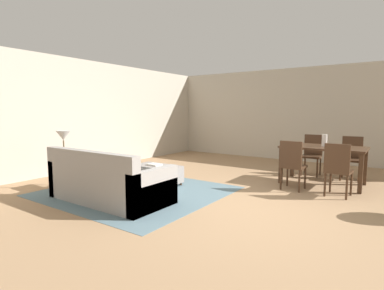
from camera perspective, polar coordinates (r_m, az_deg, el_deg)
The scene contains 15 objects.
ground_plane at distance 4.78m, azimuth 8.39°, elevation -11.44°, with size 10.80×10.80×0.00m, color #9E7A56.
wall_back at distance 9.31m, azimuth 22.46°, elevation 5.25°, with size 9.00×0.12×2.70m, color #BCB2A0.
wall_left at distance 7.96m, azimuth -20.09°, elevation 5.23°, with size 0.12×11.00×2.70m, color #BCB2A0.
area_rug at distance 5.69m, azimuth -10.37°, elevation -8.52°, with size 3.00×2.80×0.01m, color slate.
couch at distance 5.16m, azimuth -15.46°, elevation -6.97°, with size 2.02×0.97×0.86m.
ottoman_table at distance 6.11m, azimuth -6.54°, elevation -5.34°, with size 0.95×0.52×0.38m.
side_table at distance 6.21m, azimuth -22.80°, elevation -3.45°, with size 0.40×0.40×0.57m.
table_lamp at distance 6.15m, azimuth -23.01°, elevation 1.43°, with size 0.26×0.26×0.53m.
dining_table at distance 6.58m, azimuth 23.41°, elevation -1.08°, with size 1.54×0.90×0.76m.
dining_chair_near_left at distance 5.89m, azimuth 18.28°, elevation -3.11°, with size 0.42×0.42×0.92m.
dining_chair_near_right at distance 5.70m, azimuth 25.71°, elevation -3.73°, with size 0.43×0.43×0.92m.
dining_chair_far_left at distance 7.47m, azimuth 21.65°, elevation -1.28°, with size 0.41×0.41×0.92m.
dining_chair_far_right at distance 7.30m, azimuth 27.76°, elevation -1.73°, with size 0.42×0.42×0.92m.
vase_centerpiece at distance 6.57m, azimuth 23.61°, elevation 0.81°, with size 0.10×0.10×0.24m, color silver.
book_on_ottoman at distance 6.09m, azimuth -7.07°, elevation -3.66°, with size 0.26×0.20×0.03m, color silver.
Camera 1 is at (2.01, -4.09, 1.46)m, focal length 28.41 mm.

